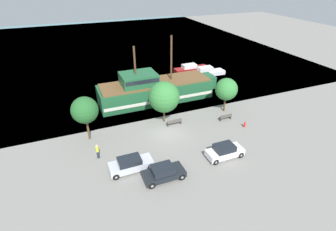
{
  "coord_description": "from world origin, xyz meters",
  "views": [
    {
      "loc": [
        -10.15,
        -25.29,
        17.79
      ],
      "look_at": [
        0.93,
        2.0,
        1.2
      ],
      "focal_mm": 28.0,
      "sensor_mm": 36.0,
      "label": 1
    }
  ],
  "objects_px": {
    "pirate_ship": "(155,89)",
    "fire_hydrant": "(245,124)",
    "moored_boat_dockside": "(191,69)",
    "moored_boat_outer": "(207,72)",
    "parked_car_curb_mid": "(163,173)",
    "parked_car_curb_rear": "(131,164)",
    "bench_promenade_east": "(174,122)",
    "bench_promenade_west": "(226,117)",
    "pedestrian_walking_near": "(98,151)",
    "parked_car_curb_front": "(225,151)"
  },
  "relations": [
    {
      "from": "parked_car_curb_rear",
      "to": "moored_boat_outer",
      "type": "bearing_deg",
      "value": 45.57
    },
    {
      "from": "bench_promenade_east",
      "to": "bench_promenade_west",
      "type": "bearing_deg",
      "value": -11.16
    },
    {
      "from": "parked_car_curb_mid",
      "to": "parked_car_curb_rear",
      "type": "bearing_deg",
      "value": 138.35
    },
    {
      "from": "fire_hydrant",
      "to": "pedestrian_walking_near",
      "type": "bearing_deg",
      "value": 177.8
    },
    {
      "from": "moored_boat_dockside",
      "to": "parked_car_curb_rear",
      "type": "relative_size",
      "value": 1.58
    },
    {
      "from": "pedestrian_walking_near",
      "to": "bench_promenade_east",
      "type": "bearing_deg",
      "value": 17.13
    },
    {
      "from": "parked_car_curb_front",
      "to": "parked_car_curb_rear",
      "type": "relative_size",
      "value": 0.92
    },
    {
      "from": "moored_boat_outer",
      "to": "bench_promenade_west",
      "type": "xyz_separation_m",
      "value": [
        -5.94,
        -15.7,
        -0.19
      ]
    },
    {
      "from": "fire_hydrant",
      "to": "parked_car_curb_rear",
      "type": "bearing_deg",
      "value": -170.81
    },
    {
      "from": "bench_promenade_west",
      "to": "bench_promenade_east",
      "type": "bearing_deg",
      "value": 168.84
    },
    {
      "from": "parked_car_curb_mid",
      "to": "bench_promenade_east",
      "type": "xyz_separation_m",
      "value": [
        4.88,
        8.71,
        -0.25
      ]
    },
    {
      "from": "parked_car_curb_mid",
      "to": "parked_car_curb_rear",
      "type": "distance_m",
      "value": 3.49
    },
    {
      "from": "pedestrian_walking_near",
      "to": "moored_boat_outer",
      "type": "bearing_deg",
      "value": 37.19
    },
    {
      "from": "moored_boat_outer",
      "to": "parked_car_curb_mid",
      "type": "distance_m",
      "value": 29.07
    },
    {
      "from": "parked_car_curb_mid",
      "to": "bench_promenade_west",
      "type": "distance_m",
      "value": 13.88
    },
    {
      "from": "fire_hydrant",
      "to": "bench_promenade_east",
      "type": "relative_size",
      "value": 0.39
    },
    {
      "from": "moored_boat_outer",
      "to": "bench_promenade_east",
      "type": "xyz_separation_m",
      "value": [
        -12.83,
        -14.34,
        -0.18
      ]
    },
    {
      "from": "bench_promenade_east",
      "to": "pedestrian_walking_near",
      "type": "bearing_deg",
      "value": -162.87
    },
    {
      "from": "parked_car_curb_mid",
      "to": "fire_hydrant",
      "type": "bearing_deg",
      "value": 20.41
    },
    {
      "from": "fire_hydrant",
      "to": "parked_car_curb_mid",
      "type": "bearing_deg",
      "value": -159.59
    },
    {
      "from": "parked_car_curb_mid",
      "to": "pirate_ship",
      "type": "bearing_deg",
      "value": 73.09
    },
    {
      "from": "parked_car_curb_mid",
      "to": "bench_promenade_east",
      "type": "relative_size",
      "value": 2.05
    },
    {
      "from": "moored_boat_dockside",
      "to": "pedestrian_walking_near",
      "type": "height_order",
      "value": "pedestrian_walking_near"
    },
    {
      "from": "pirate_ship",
      "to": "moored_boat_dockside",
      "type": "xyz_separation_m",
      "value": [
        10.94,
        9.58,
        -1.22
      ]
    },
    {
      "from": "bench_promenade_west",
      "to": "pedestrian_walking_near",
      "type": "xyz_separation_m",
      "value": [
        -17.12,
        -1.79,
        0.43
      ]
    },
    {
      "from": "bench_promenade_east",
      "to": "bench_promenade_west",
      "type": "relative_size",
      "value": 1.13
    },
    {
      "from": "moored_boat_outer",
      "to": "fire_hydrant",
      "type": "height_order",
      "value": "moored_boat_outer"
    },
    {
      "from": "fire_hydrant",
      "to": "bench_promenade_west",
      "type": "height_order",
      "value": "bench_promenade_west"
    },
    {
      "from": "pirate_ship",
      "to": "parked_car_curb_front",
      "type": "distance_m",
      "value": 16.24
    },
    {
      "from": "parked_car_curb_mid",
      "to": "fire_hydrant",
      "type": "height_order",
      "value": "parked_car_curb_mid"
    },
    {
      "from": "moored_boat_outer",
      "to": "pedestrian_walking_near",
      "type": "distance_m",
      "value": 28.94
    },
    {
      "from": "moored_boat_dockside",
      "to": "parked_car_curb_front",
      "type": "bearing_deg",
      "value": -108.84
    },
    {
      "from": "bench_promenade_east",
      "to": "bench_promenade_west",
      "type": "height_order",
      "value": "same"
    },
    {
      "from": "moored_boat_dockside",
      "to": "moored_boat_outer",
      "type": "distance_m",
      "value": 3.63
    },
    {
      "from": "moored_boat_outer",
      "to": "parked_car_curb_front",
      "type": "xyz_separation_m",
      "value": [
        -10.45,
        -22.43,
        0.13
      ]
    },
    {
      "from": "pirate_ship",
      "to": "moored_boat_dockside",
      "type": "height_order",
      "value": "pirate_ship"
    },
    {
      "from": "pirate_ship",
      "to": "bench_promenade_east",
      "type": "height_order",
      "value": "pirate_ship"
    },
    {
      "from": "parked_car_curb_front",
      "to": "fire_hydrant",
      "type": "bearing_deg",
      "value": 36.22
    },
    {
      "from": "moored_boat_outer",
      "to": "parked_car_curb_front",
      "type": "height_order",
      "value": "moored_boat_outer"
    },
    {
      "from": "parked_car_curb_front",
      "to": "bench_promenade_east",
      "type": "relative_size",
      "value": 2.06
    },
    {
      "from": "pirate_ship",
      "to": "parked_car_curb_front",
      "type": "bearing_deg",
      "value": -82.23
    },
    {
      "from": "moored_boat_dockside",
      "to": "bench_promenade_east",
      "type": "distance_m",
      "value": 20.78
    },
    {
      "from": "moored_boat_outer",
      "to": "bench_promenade_east",
      "type": "distance_m",
      "value": 19.24
    },
    {
      "from": "pirate_ship",
      "to": "fire_hydrant",
      "type": "distance_m",
      "value": 14.32
    },
    {
      "from": "bench_promenade_east",
      "to": "moored_boat_dockside",
      "type": "bearing_deg",
      "value": 57.62
    },
    {
      "from": "pirate_ship",
      "to": "parked_car_curb_rear",
      "type": "xyz_separation_m",
      "value": [
        -7.68,
        -14.36,
        -1.02
      ]
    },
    {
      "from": "parked_car_curb_rear",
      "to": "bench_promenade_east",
      "type": "bearing_deg",
      "value": 40.46
    },
    {
      "from": "fire_hydrant",
      "to": "bench_promenade_west",
      "type": "relative_size",
      "value": 0.44
    },
    {
      "from": "pirate_ship",
      "to": "fire_hydrant",
      "type": "xyz_separation_m",
      "value": [
        7.96,
        -11.83,
        -1.35
      ]
    },
    {
      "from": "pirate_ship",
      "to": "parked_car_curb_rear",
      "type": "relative_size",
      "value": 4.21
    }
  ]
}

